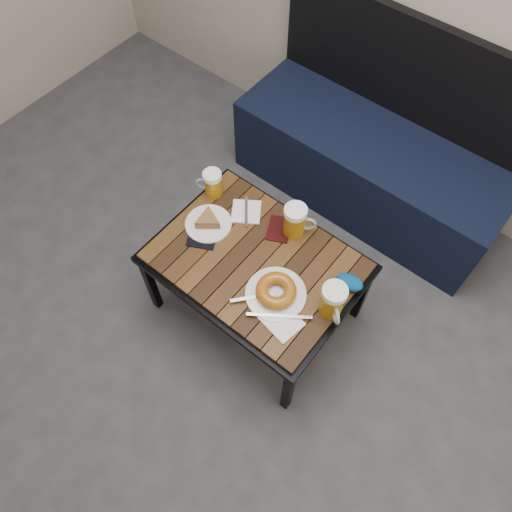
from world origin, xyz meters
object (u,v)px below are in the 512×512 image
Objects in this scene: beer_mug_left at (212,183)px; plate_bagel at (276,292)px; bench at (372,160)px; knit_pouch at (350,282)px; beer_mug_centre at (295,221)px; beer_mug_right at (333,300)px; passport_navy at (202,240)px; passport_burgundy at (279,229)px; cafe_table at (256,265)px; plate_pie at (208,222)px.

beer_mug_left is 0.57m from plate_bagel.
bench is 0.89m from knit_pouch.
beer_mug_centre is 0.38m from beer_mug_right.
plate_bagel reaches higher than knit_pouch.
beer_mug_centre is 0.40m from passport_navy.
plate_bagel reaches higher than passport_burgundy.
beer_mug_centre is at bearing -170.44° from beer_mug_right.
plate_bagel reaches higher than cafe_table.
plate_pie is (-0.27, 0.01, 0.07)m from cafe_table.
bench is at bearing 72.80° from plate_pie.
cafe_table is 6.42× the size of beer_mug_left.
cafe_table is 0.39m from knit_pouch.
beer_mug_centre reaches higher than beer_mug_left.
knit_pouch is (-0.00, 0.13, -0.05)m from beer_mug_right.
bench is 10.80× the size of passport_burgundy.
passport_burgundy is (-0.04, -0.75, 0.20)m from bench.
passport_navy is at bearing -68.95° from plate_pie.
beer_mug_right is (0.34, -0.93, 0.28)m from bench.
beer_mug_centre reaches higher than knit_pouch.
cafe_table is at bearing -137.27° from beer_mug_right.
plate_bagel is at bearing -98.32° from beer_mug_centre.
bench reaches higher than passport_burgundy.
beer_mug_centre is (0.40, 0.06, 0.01)m from beer_mug_left.
bench reaches higher than cafe_table.
beer_mug_right is (0.32, -0.21, 0.00)m from beer_mug_centre.
beer_mug_right is at bearing 69.96° from passport_navy.
knit_pouch is at bearing -66.86° from bench.
passport_burgundy is at bearing 124.88° from plate_bagel.
beer_mug_centre is 0.10m from passport_burgundy.
cafe_table is at bearing -1.62° from plate_pie.
plate_bagel is at bearing 129.09° from beer_mug_left.
passport_burgundy is 0.38m from knit_pouch.
plate_bagel is 2.70× the size of knit_pouch.
bench is 4.73× the size of plate_bagel.
passport_navy is at bearing 178.36° from plate_bagel.
plate_bagel is 2.28× the size of passport_burgundy.
passport_burgundy is 1.18× the size of knit_pouch.
passport_burgundy is at bearing 174.00° from knit_pouch.
cafe_table is 0.38m from beer_mug_right.
beer_mug_centre is at bearing 108.41° from passport_navy.
beer_mug_right is 0.14m from knit_pouch.
bench is 9.06× the size of beer_mug_right.
knit_pouch is at bearing 11.77° from plate_pie.
plate_pie is 0.64m from knit_pouch.
bench is 0.94m from cafe_table.
beer_mug_centre reaches higher than cafe_table.
passport_burgundy is at bearing 95.44° from cafe_table.
plate_pie is 0.67× the size of plate_bagel.
bench is at bearing 97.94° from plate_bagel.
plate_bagel is (0.16, -0.08, 0.07)m from cafe_table.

